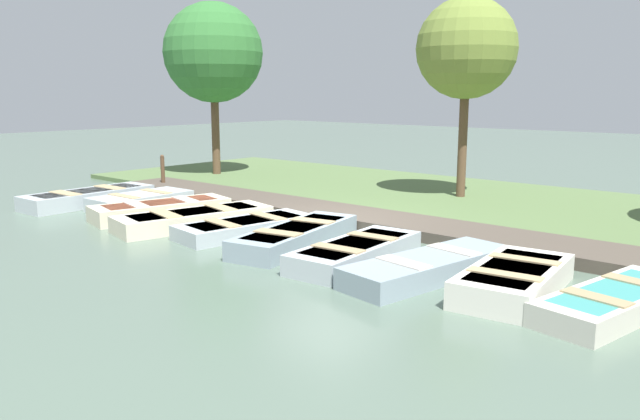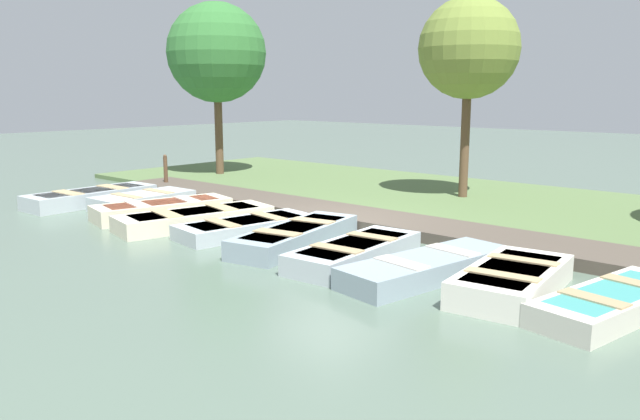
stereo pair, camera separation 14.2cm
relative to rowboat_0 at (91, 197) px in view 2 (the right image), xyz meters
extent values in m
plane|color=#566B5B|center=(-1.83, 7.04, -0.21)|extent=(80.00, 80.00, 0.00)
cube|color=#567042|center=(-6.83, 7.04, -0.14)|extent=(8.00, 24.00, 0.14)
cube|color=#51473D|center=(-2.95, 7.04, -0.09)|extent=(1.59, 17.38, 0.24)
cube|color=#B2BCC1|center=(0.00, 0.00, -0.01)|extent=(3.56, 1.31, 0.40)
cube|color=beige|center=(0.00, 0.00, 0.17)|extent=(2.92, 1.03, 0.03)
cube|color=tan|center=(0.67, 0.03, 0.20)|extent=(0.40, 1.08, 0.03)
cube|color=tan|center=(-0.67, -0.03, 0.20)|extent=(0.40, 1.08, 0.03)
cube|color=#B2BCC1|center=(-0.67, 1.48, -0.02)|extent=(2.66, 1.28, 0.37)
cube|color=#6B7F51|center=(-0.67, 1.48, 0.15)|extent=(2.18, 1.00, 0.03)
cube|color=tan|center=(-0.17, 1.50, 0.17)|extent=(0.29, 1.12, 0.03)
cube|color=tan|center=(-1.17, 1.47, 0.17)|extent=(0.29, 1.12, 0.03)
cube|color=beige|center=(-0.25, 3.01, -0.02)|extent=(3.47, 1.83, 0.39)
cube|color=#994C33|center=(-0.25, 3.01, 0.16)|extent=(2.84, 1.46, 0.03)
cube|color=beige|center=(0.37, 2.86, 0.19)|extent=(0.55, 1.06, 0.03)
cube|color=beige|center=(-0.86, 3.15, 0.19)|extent=(0.55, 1.06, 0.03)
cube|color=beige|center=(-0.09, 4.50, -0.03)|extent=(3.73, 1.90, 0.37)
cube|color=#4C709E|center=(-0.09, 4.50, 0.15)|extent=(3.05, 1.52, 0.03)
cube|color=tan|center=(0.57, 4.35, 0.17)|extent=(0.58, 1.11, 0.03)
cube|color=tan|center=(-0.75, 4.65, 0.17)|extent=(0.58, 1.11, 0.03)
cube|color=#B2BCC1|center=(-0.35, 5.96, -0.05)|extent=(3.21, 1.60, 0.32)
cube|color=#6B7F51|center=(-0.35, 5.96, 0.09)|extent=(2.63, 1.27, 0.03)
cube|color=tan|center=(0.22, 5.87, 0.12)|extent=(0.47, 1.08, 0.03)
cube|color=tan|center=(-0.93, 6.05, 0.12)|extent=(0.47, 1.08, 0.03)
cube|color=#8C9EA8|center=(-0.32, 7.47, -0.02)|extent=(3.55, 1.68, 0.39)
cube|color=beige|center=(-0.32, 7.47, 0.16)|extent=(2.90, 1.33, 0.03)
cube|color=tan|center=(0.32, 7.60, 0.19)|extent=(0.52, 1.00, 0.03)
cube|color=tan|center=(-0.95, 7.35, 0.19)|extent=(0.52, 1.00, 0.03)
cube|color=#B2BCC1|center=(-0.11, 9.16, -0.03)|extent=(3.08, 1.30, 0.37)
cube|color=#6B7F51|center=(-0.11, 9.16, 0.14)|extent=(2.52, 1.02, 0.03)
cube|color=tan|center=(0.46, 9.20, 0.17)|extent=(0.38, 1.00, 0.03)
cube|color=tan|center=(-0.68, 9.11, 0.17)|extent=(0.38, 1.00, 0.03)
cube|color=#8C9EA8|center=(-0.16, 10.65, -0.03)|extent=(3.46, 1.56, 0.36)
cube|color=#4C709E|center=(-0.16, 10.65, 0.14)|extent=(2.83, 1.24, 0.03)
cube|color=beige|center=(0.46, 10.55, 0.16)|extent=(0.48, 0.99, 0.03)
cube|color=beige|center=(-0.79, 10.75, 0.16)|extent=(0.48, 0.99, 0.03)
cube|color=silver|center=(-0.28, 12.07, 0.00)|extent=(2.76, 1.49, 0.42)
cube|color=#994C33|center=(-0.28, 12.07, 0.19)|extent=(2.25, 1.17, 0.03)
cube|color=tan|center=(0.21, 12.13, 0.22)|extent=(0.39, 1.11, 0.03)
cube|color=tan|center=(-0.78, 12.01, 0.22)|extent=(0.39, 1.11, 0.03)
cube|color=beige|center=(-0.38, 13.52, -0.04)|extent=(3.08, 1.52, 0.33)
cube|color=teal|center=(-0.38, 13.52, 0.11)|extent=(2.52, 1.21, 0.03)
cube|color=tan|center=(0.17, 13.41, 0.14)|extent=(0.46, 0.94, 0.03)
cube|color=tan|center=(-0.93, 13.63, 0.14)|extent=(0.46, 0.94, 0.03)
cylinder|color=brown|center=(-2.92, -0.68, 0.31)|extent=(0.12, 0.12, 1.04)
sphere|color=brown|center=(-2.92, -0.68, 0.85)|extent=(0.11, 0.11, 0.11)
cylinder|color=brown|center=(-5.91, -1.65, 1.51)|extent=(0.28, 0.28, 3.45)
sphere|color=#337033|center=(-5.91, -1.65, 4.19)|extent=(3.47, 3.47, 3.47)
cylinder|color=brown|center=(-7.16, 7.45, 1.52)|extent=(0.25, 0.25, 3.46)
sphere|color=olive|center=(-7.16, 7.45, 4.00)|extent=(2.73, 2.73, 2.73)
camera|label=1|loc=(8.60, 15.81, 2.83)|focal=35.00mm
camera|label=2|loc=(8.51, 15.92, 2.83)|focal=35.00mm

